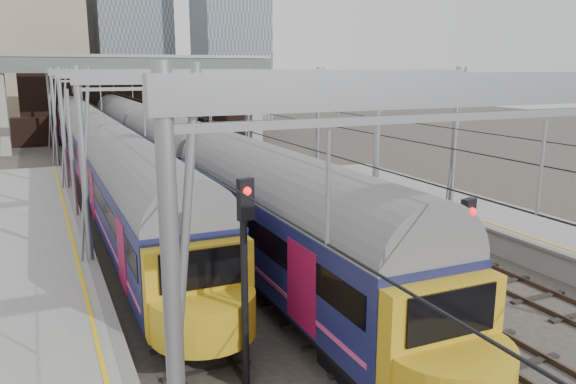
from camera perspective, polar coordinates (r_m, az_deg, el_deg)
name	(u,v)px	position (r m, az deg, el deg)	size (l,w,h in m)	color
ground	(407,339)	(17.71, 12.01, -14.36)	(160.00, 160.00, 0.00)	#38332D
platform_left	(33,353)	(16.83, -24.47, -14.65)	(4.32, 55.00, 1.12)	gray
tracks	(240,218)	(30.28, -4.87, -2.70)	(14.40, 80.00, 0.22)	#4C3828
overhead_line	(203,91)	(35.46, -8.60, 10.14)	(16.80, 80.00, 8.00)	gray
retaining_wall	(142,101)	(65.58, -14.65, 8.92)	(28.00, 2.75, 9.00)	black
overbridge	(136,75)	(59.41, -15.17, 11.40)	(28.00, 3.00, 9.25)	gray
city_skyline	(122,0)	(84.52, -16.47, 18.20)	(37.50, 27.50, 60.00)	tan
train_main	(145,138)	(44.94, -14.34, 5.34)	(3.07, 70.90, 5.19)	black
train_second	(97,149)	(39.91, -18.84, 4.15)	(3.00, 51.97, 5.09)	black
signal_near_left	(245,262)	(13.53, -4.40, -7.12)	(0.42, 0.49, 5.44)	black
signal_near_centre	(460,280)	(13.45, 17.04, -8.54)	(0.40, 0.48, 5.13)	black
equip_cover_a	(265,273)	(22.29, -2.37, -8.19)	(0.93, 0.66, 0.11)	#1C7DD2
equip_cover_b	(340,276)	(22.03, 5.27, -8.51)	(0.84, 0.60, 0.10)	#1C7DD2
equip_cover_c	(350,247)	(25.56, 6.33, -5.55)	(0.75, 0.53, 0.09)	#1C7DD2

